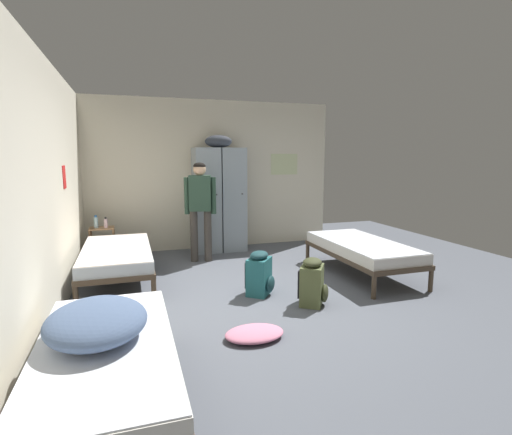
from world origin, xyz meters
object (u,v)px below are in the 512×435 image
object	(u,v)px
lotion_bottle	(106,223)
backpack_teal	(260,274)
bed_right	(362,249)
water_bottle	(96,222)
locker_bank	(219,198)
shelf_unit	(102,241)
clothes_pile_pink	(254,334)
bed_left_rear	(117,255)
backpack_olive	(313,283)
bed_left_front	(106,358)
bedding_heap	(97,321)
person_traveler	(200,202)

from	to	relation	value
lotion_bottle	backpack_teal	xyz separation A→B (m)	(1.87, -2.18, -0.39)
bed_right	water_bottle	xyz separation A→B (m)	(-3.69, 1.89, 0.28)
locker_bank	lotion_bottle	distance (m)	1.96
shelf_unit	bed_right	world-z (taller)	shelf_unit
locker_bank	backpack_teal	world-z (taller)	locker_bank
shelf_unit	clothes_pile_pink	xyz separation A→B (m)	(1.51, -3.34, -0.30)
bed_left_rear	backpack_teal	distance (m)	1.99
shelf_unit	bed_right	size ratio (longest dim) A/B	0.30
water_bottle	lotion_bottle	distance (m)	0.16
bed_left_rear	backpack_olive	size ratio (longest dim) A/B	3.45
locker_bank	clothes_pile_pink	size ratio (longest dim) A/B	3.65
bed_left_front	water_bottle	xyz separation A→B (m)	(-0.33, 4.06, 0.28)
bed_left_front	bed_right	size ratio (longest dim) A/B	1.00
bed_right	backpack_teal	xyz separation A→B (m)	(-1.67, -0.34, -0.12)
bed_left_front	clothes_pile_pink	xyz separation A→B (m)	(1.26, 0.70, -0.33)
bedding_heap	locker_bank	bearing A→B (deg)	66.87
shelf_unit	bed_right	bearing A→B (deg)	-27.42
bed_left_rear	bedding_heap	xyz separation A→B (m)	(-0.05, -2.80, 0.23)
shelf_unit	person_traveler	xyz separation A→B (m)	(1.53, -0.43, 0.62)
backpack_teal	water_bottle	bearing A→B (deg)	132.03
bed_left_rear	lotion_bottle	size ratio (longest dim) A/B	10.90
locker_bank	bedding_heap	size ratio (longest dim) A/B	2.64
backpack_teal	bedding_heap	bearing A→B (deg)	-134.89
shelf_unit	bed_left_front	size ratio (longest dim) A/B	0.30
person_traveler	backpack_olive	bearing A→B (deg)	-68.93
lotion_bottle	backpack_olive	distance (m)	3.59
bed_left_front	bedding_heap	xyz separation A→B (m)	(-0.05, 0.08, 0.23)
backpack_olive	clothes_pile_pink	bearing A→B (deg)	-145.86
bed_left_front	bedding_heap	distance (m)	0.25
locker_bank	backpack_teal	distance (m)	2.54
person_traveler	water_bottle	size ratio (longest dim) A/B	7.97
shelf_unit	water_bottle	world-z (taller)	water_bottle
bed_left_rear	lotion_bottle	bearing A→B (deg)	99.06
water_bottle	lotion_bottle	bearing A→B (deg)	-21.80
bed_left_front	lotion_bottle	bearing A→B (deg)	92.58
lotion_bottle	bed_right	bearing A→B (deg)	-27.37
shelf_unit	bed_right	distance (m)	4.07
shelf_unit	bedding_heap	size ratio (longest dim) A/B	0.73
bed_right	bedding_heap	size ratio (longest dim) A/B	2.43
backpack_teal	bed_left_rear	bearing A→B (deg)	148.13
backpack_olive	shelf_unit	bearing A→B (deg)	131.54
shelf_unit	backpack_olive	size ratio (longest dim) A/B	1.04
lotion_bottle	clothes_pile_pink	xyz separation A→B (m)	(1.44, -3.30, -0.60)
bed_left_rear	clothes_pile_pink	bearing A→B (deg)	-59.85
bed_left_front	water_bottle	bearing A→B (deg)	94.64
bed_right	backpack_olive	distance (m)	1.47
locker_bank	shelf_unit	world-z (taller)	locker_bank
bed_left_rear	lotion_bottle	distance (m)	1.17
lotion_bottle	backpack_olive	bearing A→B (deg)	-48.88
locker_bank	person_traveler	size ratio (longest dim) A/B	1.29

